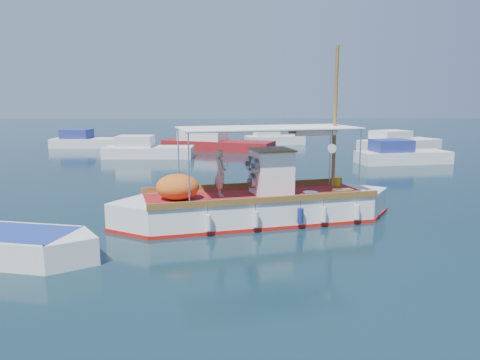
{
  "coord_description": "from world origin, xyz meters",
  "views": [
    {
      "loc": [
        -1.49,
        -15.62,
        4.45
      ],
      "look_at": [
        -0.84,
        0.0,
        1.65
      ],
      "focal_mm": 35.0,
      "sensor_mm": 36.0,
      "label": 1
    }
  ],
  "objects": [
    {
      "name": "bg_boat_far_w",
      "position": [
        -13.42,
        26.0,
        0.49
      ],
      "size": [
        6.19,
        2.84,
        1.8
      ],
      "rotation": [
        0.0,
        0.0,
        -0.09
      ],
      "color": "silver",
      "rests_on": "ground"
    },
    {
      "name": "bg_boat_nw",
      "position": [
        -6.99,
        18.89,
        0.49
      ],
      "size": [
        6.54,
        2.69,
        1.8
      ],
      "rotation": [
        0.0,
        0.0,
        -0.05
      ],
      "color": "silver",
      "rests_on": "ground"
    },
    {
      "name": "fishing_caique",
      "position": [
        -0.24,
        0.76,
        0.56
      ],
      "size": [
        10.32,
        4.52,
        6.46
      ],
      "rotation": [
        0.0,
        0.0,
        0.23
      ],
      "color": "white",
      "rests_on": "ground"
    },
    {
      "name": "ground",
      "position": [
        0.0,
        0.0,
        0.0
      ],
      "size": [
        160.0,
        160.0,
        0.0
      ],
      "primitive_type": "plane",
      "color": "black",
      "rests_on": "ground"
    },
    {
      "name": "bg_boat_far_n",
      "position": [
        3.43,
        28.0,
        0.49
      ],
      "size": [
        5.66,
        2.92,
        1.8
      ],
      "rotation": [
        0.0,
        0.0,
        0.18
      ],
      "color": "silver",
      "rests_on": "ground"
    },
    {
      "name": "bg_boat_ne",
      "position": [
        10.64,
        15.17,
        0.49
      ],
      "size": [
        6.43,
        3.1,
        1.8
      ],
      "rotation": [
        0.0,
        0.0,
        0.15
      ],
      "color": "silver",
      "rests_on": "ground"
    },
    {
      "name": "bg_boat_e",
      "position": [
        13.64,
        23.61,
        0.49
      ],
      "size": [
        7.7,
        5.35,
        1.8
      ],
      "rotation": [
        0.0,
        0.0,
        0.42
      ],
      "color": "silver",
      "rests_on": "ground"
    },
    {
      "name": "bg_boat_n",
      "position": [
        -1.98,
        23.58,
        0.49
      ],
      "size": [
        9.63,
        6.04,
        1.8
      ],
      "rotation": [
        0.0,
        0.0,
        -0.38
      ],
      "color": "maroon",
      "rests_on": "ground"
    }
  ]
}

